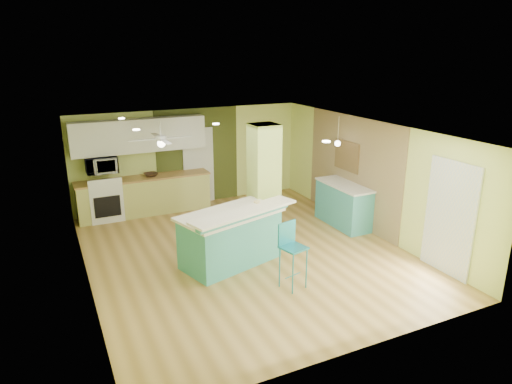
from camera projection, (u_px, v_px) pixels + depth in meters
floor at (246, 253)px, 9.23m from camera, size 6.00×7.00×0.01m
ceiling at (245, 130)px, 8.47m from camera, size 6.00×7.00×0.01m
wall_back at (190, 157)px, 11.87m from camera, size 6.00×0.01×2.50m
wall_front at (357, 269)px, 5.83m from camera, size 6.00×0.01×2.50m
wall_left at (82, 218)px, 7.62m from camera, size 0.01×7.00×2.50m
wall_right at (369, 176)px, 10.08m from camera, size 0.01×7.00×2.50m
wood_panel at (352, 170)px, 10.59m from camera, size 0.02×3.40×2.50m
olive_accent at (198, 156)px, 11.93m from camera, size 2.20×0.02×2.50m
interior_door at (199, 166)px, 11.99m from camera, size 0.82×0.05×2.00m
french_door at (449, 218)px, 8.15m from camera, size 0.04×1.08×2.10m
column at (264, 183)px, 9.55m from camera, size 0.55×0.55×2.50m
kitchen_run at (145, 195)px, 11.31m from camera, size 3.25×0.63×0.94m
stove at (105, 201)px, 10.91m from camera, size 0.76×0.66×1.08m
upper_cabinets at (139, 135)px, 10.96m from camera, size 3.20×0.34×0.80m
microwave at (102, 165)px, 10.65m from camera, size 0.70×0.48×0.39m
ceiling_fan at (161, 139)px, 9.87m from camera, size 1.41×1.41×0.61m
pendant_lamp at (338, 143)px, 10.39m from camera, size 0.14×0.14×0.69m
wall_decor at (347, 156)px, 10.66m from camera, size 0.03×0.90×0.70m
peninsula at (231, 237)px, 8.64m from camera, size 2.32×1.72×1.18m
bar_stool at (291, 244)px, 7.72m from camera, size 0.47×0.47×1.16m
side_counter at (344, 204)px, 10.57m from camera, size 0.65×1.53×0.99m
fruit_bowl at (151, 175)px, 11.22m from camera, size 0.37×0.37×0.08m
canister at (257, 206)px, 8.61m from camera, size 0.13×0.13×0.18m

